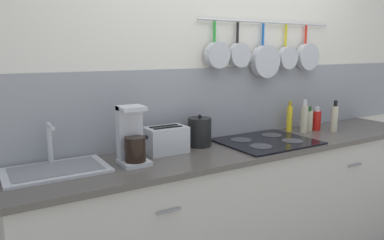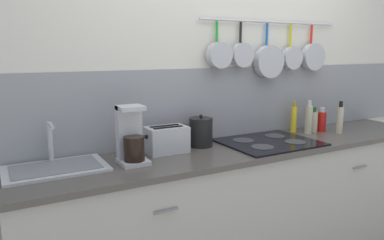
% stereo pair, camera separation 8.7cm
% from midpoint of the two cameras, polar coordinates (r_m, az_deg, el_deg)
% --- Properties ---
extents(wall_back, '(7.20, 0.15, 2.60)m').
position_cam_midpoint_polar(wall_back, '(2.76, 6.19, 4.75)').
color(wall_back, silver).
rests_on(wall_back, ground_plane).
extents(cabinet_base, '(3.07, 0.54, 0.89)m').
position_cam_midpoint_polar(cabinet_base, '(2.73, 9.75, -13.67)').
color(cabinet_base, '#B7B2A8').
rests_on(cabinet_base, ground_plane).
extents(countertop, '(3.11, 0.57, 0.03)m').
position_cam_midpoint_polar(countertop, '(2.57, 10.07, -4.25)').
color(countertop, '#4C4742').
rests_on(countertop, cabinet_base).
extents(sink_basin, '(0.53, 0.34, 0.24)m').
position_cam_midpoint_polar(sink_basin, '(2.15, -19.02, -6.69)').
color(sink_basin, '#B7BABF').
rests_on(sink_basin, countertop).
extents(coffee_maker, '(0.16, 0.17, 0.33)m').
position_cam_midpoint_polar(coffee_maker, '(2.14, -8.08, -2.97)').
color(coffee_maker, '#B7BABF').
rests_on(coffee_maker, countertop).
extents(toaster, '(0.27, 0.16, 0.17)m').
position_cam_midpoint_polar(toaster, '(2.35, -2.85, -2.99)').
color(toaster, '#B7BABF').
rests_on(toaster, countertop).
extents(kettle, '(0.16, 0.16, 0.22)m').
position_cam_midpoint_polar(kettle, '(2.50, 2.36, -1.85)').
color(kettle, black).
rests_on(kettle, countertop).
extents(cooktop, '(0.64, 0.52, 0.01)m').
position_cam_midpoint_polar(cooktop, '(2.67, 12.57, -3.29)').
color(cooktop, black).
rests_on(cooktop, countertop).
extents(bottle_sesame_oil, '(0.05, 0.05, 0.24)m').
position_cam_midpoint_polar(bottle_sesame_oil, '(3.05, 16.06, 0.20)').
color(bottle_sesame_oil, yellow).
rests_on(bottle_sesame_oil, countertop).
extents(bottle_hot_sauce, '(0.06, 0.06, 0.26)m').
position_cam_midpoint_polar(bottle_hot_sauce, '(3.03, 18.16, 0.16)').
color(bottle_hot_sauce, '#BFB799').
rests_on(bottle_hot_sauce, countertop).
extents(bottle_olive_oil, '(0.07, 0.07, 0.20)m').
position_cam_midpoint_polar(bottle_olive_oil, '(3.10, 18.76, -0.15)').
color(bottle_olive_oil, '#BFB799').
rests_on(bottle_olive_oil, countertop).
extents(bottle_dish_soap, '(0.07, 0.07, 0.19)m').
position_cam_midpoint_polar(bottle_dish_soap, '(3.15, 19.92, -0.12)').
color(bottle_dish_soap, red).
rests_on(bottle_dish_soap, countertop).
extents(bottle_vinegar, '(0.05, 0.05, 0.25)m').
position_cam_midpoint_polar(bottle_vinegar, '(3.13, 22.37, 0.14)').
color(bottle_vinegar, '#BFB799').
rests_on(bottle_vinegar, countertop).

